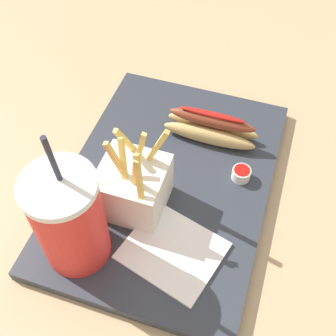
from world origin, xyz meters
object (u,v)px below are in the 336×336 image
object	(u,v)px
ketchup_cup_2	(139,160)
ketchup_cup_1	(241,173)
soda_cup	(69,219)
hot_dog_1	(211,128)
fries_basket	(133,186)
napkin_stack	(173,251)

from	to	relation	value
ketchup_cup_2	ketchup_cup_1	bearing A→B (deg)	-81.81
soda_cup	ketchup_cup_1	bearing A→B (deg)	-44.49
hot_dog_1	ketchup_cup_1	distance (m)	0.10
ketchup_cup_2	fries_basket	bearing A→B (deg)	-164.37
hot_dog_1	ketchup_cup_2	size ratio (longest dim) A/B	5.09
ketchup_cup_1	napkin_stack	bearing A→B (deg)	158.11
fries_basket	hot_dog_1	distance (m)	0.19
ketchup_cup_1	napkin_stack	world-z (taller)	ketchup_cup_1
ketchup_cup_2	napkin_stack	distance (m)	0.17
soda_cup	fries_basket	distance (m)	0.12
fries_basket	ketchup_cup_1	distance (m)	0.18
ketchup_cup_1	napkin_stack	xyz separation A→B (m)	(-0.16, 0.06, -0.01)
ketchup_cup_1	napkin_stack	size ratio (longest dim) A/B	0.23
ketchup_cup_2	napkin_stack	world-z (taller)	ketchup_cup_2
soda_cup	fries_basket	world-z (taller)	soda_cup
napkin_stack	ketchup_cup_1	bearing A→B (deg)	-21.89
ketchup_cup_2	napkin_stack	xyz separation A→B (m)	(-0.14, -0.10, -0.01)
soda_cup	napkin_stack	distance (m)	0.16
soda_cup	ketchup_cup_2	xyz separation A→B (m)	(0.17, -0.03, -0.07)
hot_dog_1	ketchup_cup_2	xyz separation A→B (m)	(-0.09, 0.10, -0.01)
soda_cup	ketchup_cup_2	size ratio (longest dim) A/B	7.44
ketchup_cup_1	soda_cup	bearing A→B (deg)	135.51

